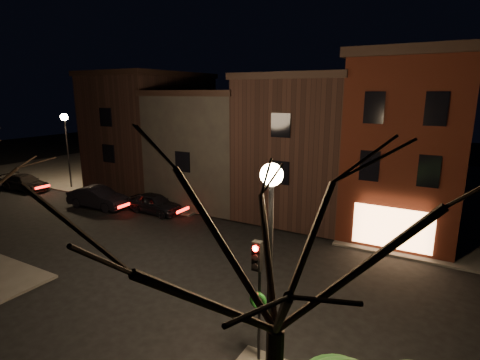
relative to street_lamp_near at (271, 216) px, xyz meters
name	(u,v)px	position (x,y,z in m)	size (l,w,h in m)	color
ground	(208,260)	(-6.20, 6.00, -5.18)	(120.00, 120.00, 0.00)	black
sidewalk_far_left	(165,162)	(-26.20, 26.00, -5.12)	(30.00, 30.00, 0.12)	#2D2B28
corner_building	(408,144)	(1.80, 15.47, 0.22)	(6.50, 8.50, 10.50)	#3F140B
row_building_a	(309,144)	(-4.70, 16.50, -0.34)	(7.30, 10.30, 9.40)	black
row_building_b	(222,144)	(-11.95, 16.50, -0.85)	(7.80, 10.30, 8.40)	black
row_building_c	(152,130)	(-19.20, 16.50, -0.09)	(7.30, 10.30, 9.90)	black
street_lamp_near	(271,216)	(0.00, 0.00, 0.00)	(0.60, 0.60, 6.48)	black
street_lamp_far	(65,130)	(-25.20, 12.20, 0.00)	(0.60, 0.60, 6.48)	black
traffic_signal	(258,283)	(-0.60, 0.49, -2.37)	(0.58, 0.38, 4.05)	black
bare_tree_right	(279,215)	(1.30, -2.50, 0.97)	(6.40, 6.40, 8.50)	black
parked_car_a	(155,203)	(-13.82, 10.50, -4.47)	(1.68, 4.19, 1.43)	black
parked_car_b	(98,198)	(-18.32, 9.37, -4.39)	(1.66, 4.76, 1.57)	black
parked_car_c	(26,183)	(-27.98, 9.75, -4.50)	(1.91, 4.70, 1.36)	black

